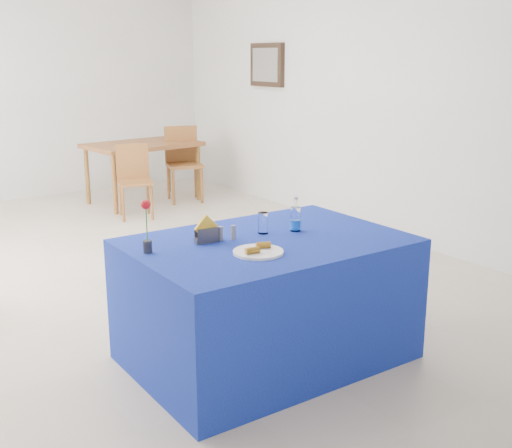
{
  "coord_description": "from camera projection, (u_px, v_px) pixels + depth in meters",
  "views": [
    {
      "loc": [
        -2.22,
        -4.98,
        1.81
      ],
      "look_at": [
        -0.3,
        -2.19,
        0.92
      ],
      "focal_mm": 45.0,
      "sensor_mm": 36.0,
      "label": 1
    }
  ],
  "objects": [
    {
      "name": "picture_frame",
      "position": [
        267.0,
        65.0,
        7.85
      ],
      "size": [
        0.06,
        0.64,
        0.52
      ],
      "primitive_type": "cube",
      "color": "black",
      "rests_on": "room_shell"
    },
    {
      "name": "picture_art",
      "position": [
        265.0,
        65.0,
        7.83
      ],
      "size": [
        0.02,
        0.52,
        0.4
      ],
      "primitive_type": "cube",
      "color": "#998C66",
      "rests_on": "room_shell"
    },
    {
      "name": "floor",
      "position": [
        144.0,
        268.0,
        5.65
      ],
      "size": [
        7.0,
        7.0,
        0.0
      ],
      "primitive_type": "plane",
      "color": "beige",
      "rests_on": "ground"
    },
    {
      "name": "plate",
      "position": [
        258.0,
        252.0,
        3.52
      ],
      "size": [
        0.28,
        0.28,
        0.01
      ],
      "primitive_type": "cylinder",
      "color": "white",
      "rests_on": "blue_table"
    },
    {
      "name": "pepper_shaker",
      "position": [
        221.0,
        233.0,
        3.75
      ],
      "size": [
        0.03,
        0.03,
        0.08
      ],
      "primitive_type": "cylinder",
      "color": "slate",
      "rests_on": "blue_table"
    },
    {
      "name": "drinking_glass",
      "position": [
        263.0,
        223.0,
        3.9
      ],
      "size": [
        0.06,
        0.06,
        0.13
      ],
      "primitive_type": "cylinder",
      "color": "white",
      "rests_on": "blue_table"
    },
    {
      "name": "oak_table",
      "position": [
        143.0,
        149.0,
        8.02
      ],
      "size": [
        1.42,
        1.0,
        0.76
      ],
      "color": "brown",
      "rests_on": "floor"
    },
    {
      "name": "salt_shaker",
      "position": [
        233.0,
        232.0,
        3.77
      ],
      "size": [
        0.03,
        0.03,
        0.08
      ],
      "primitive_type": "cylinder",
      "color": "slate",
      "rests_on": "blue_table"
    },
    {
      "name": "chair_bg_left",
      "position": [
        134.0,
        175.0,
        7.34
      ],
      "size": [
        0.47,
        0.47,
        0.84
      ],
      "rotation": [
        0.0,
        0.0,
        -0.31
      ],
      "color": "#96622B",
      "rests_on": "floor"
    },
    {
      "name": "water_bottle",
      "position": [
        295.0,
        220.0,
        3.95
      ],
      "size": [
        0.07,
        0.07,
        0.21
      ],
      "color": "white",
      "rests_on": "blue_table"
    },
    {
      "name": "chair_bg_right",
      "position": [
        183.0,
        158.0,
        8.18
      ],
      "size": [
        0.53,
        0.53,
        0.94
      ],
      "rotation": [
        0.0,
        0.0,
        -0.3
      ],
      "color": "#96622B",
      "rests_on": "floor"
    },
    {
      "name": "room_shell",
      "position": [
        134.0,
        64.0,
        5.21
      ],
      "size": [
        7.0,
        7.0,
        7.0
      ],
      "color": "silver",
      "rests_on": "ground"
    },
    {
      "name": "blue_table",
      "position": [
        267.0,
        300.0,
        3.88
      ],
      "size": [
        1.6,
        1.1,
        0.76
      ],
      "color": "#101B99",
      "rests_on": "floor"
    },
    {
      "name": "rose_vase",
      "position": [
        147.0,
        227.0,
        3.49
      ],
      "size": [
        0.05,
        0.05,
        0.3
      ],
      "color": "#25252A",
      "rests_on": "blue_table"
    },
    {
      "name": "banana_pieces",
      "position": [
        258.0,
        248.0,
        3.51
      ],
      "size": [
        0.19,
        0.1,
        0.04
      ],
      "color": "gold",
      "rests_on": "plate"
    },
    {
      "name": "napkin_holder",
      "position": [
        206.0,
        234.0,
        3.71
      ],
      "size": [
        0.15,
        0.07,
        0.17
      ],
      "color": "#39393F",
      "rests_on": "blue_table"
    }
  ]
}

